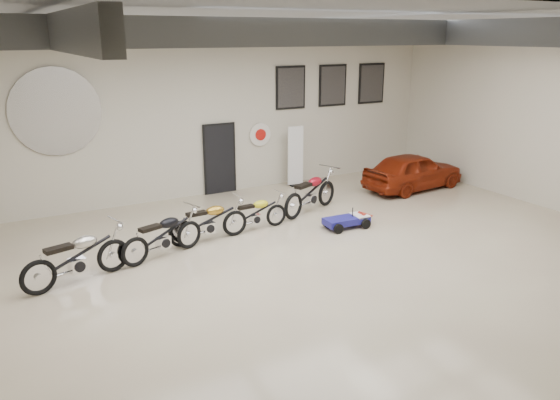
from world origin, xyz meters
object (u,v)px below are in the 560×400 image
motorcycle_silver (76,256)px  motorcycle_black (163,235)px  banner_stand (295,157)px  motorcycle_red (311,192)px  vintage_car (413,171)px  motorcycle_gold (208,221)px  motorcycle_yellow (255,213)px  go_kart (350,217)px

motorcycle_silver → motorcycle_black: bearing=-1.5°
banner_stand → motorcycle_red: (-1.01, -2.55, -0.38)m
motorcycle_black → vintage_car: vintage_car is taller
banner_stand → motorcycle_gold: 5.40m
motorcycle_yellow → motorcycle_silver: bearing=-170.8°
banner_stand → motorcycle_yellow: 4.36m
motorcycle_silver → motorcycle_red: (6.38, 1.59, 0.02)m
motorcycle_yellow → vintage_car: size_ratio=0.51×
motorcycle_yellow → banner_stand: bearing=42.6°
motorcycle_red → vintage_car: size_ratio=0.65×
motorcycle_black → go_kart: size_ratio=1.40×
banner_stand → motorcycle_silver: (-7.40, -4.14, -0.40)m
vintage_car → motorcycle_silver: bearing=95.9°
motorcycle_black → motorcycle_gold: bearing=1.3°
banner_stand → go_kart: (-0.76, -4.08, -0.70)m
motorcycle_red → vintage_car: bearing=-16.5°
go_kart → vintage_car: vintage_car is taller
motorcycle_silver → go_kart: motorcycle_silver is taller
banner_stand → motorcycle_yellow: (-2.99, -3.13, -0.50)m
motorcycle_yellow → go_kart: bearing=-26.7°
motorcycle_red → go_kart: (0.25, -1.53, -0.32)m
banner_stand → motorcycle_gold: size_ratio=0.98×
motorcycle_red → motorcycle_gold: bearing=169.5°
motorcycle_yellow → go_kart: motorcycle_yellow is taller
motorcycle_gold → vintage_car: (7.35, 1.14, 0.08)m
banner_stand → motorcycle_gold: bearing=-137.7°
banner_stand → vintage_car: (3.07, -2.11, -0.37)m
motorcycle_gold → vintage_car: size_ratio=0.57×
motorcycle_silver → go_kart: bearing=-14.6°
motorcycle_yellow → go_kart: 2.44m
banner_stand → motorcycle_gold: (-4.28, -3.26, -0.45)m
motorcycle_yellow → motorcycle_red: size_ratio=0.79×
motorcycle_silver → motorcycle_gold: bearing=0.7°
motorcycle_silver → vintage_car: 10.66m
banner_stand → motorcycle_gold: banner_stand is taller
go_kart → vintage_car: 4.32m
motorcycle_gold → motorcycle_yellow: motorcycle_gold is taller
motorcycle_gold → vintage_car: bearing=6.1°
go_kart → motorcycle_red: bearing=102.3°
banner_stand → vintage_car: 3.75m
vintage_car → go_kart: bearing=112.2°
motorcycle_black → go_kart: 4.79m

